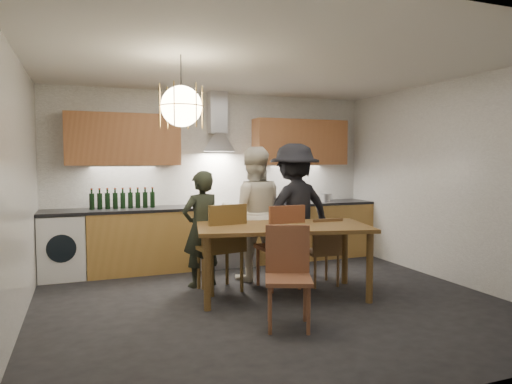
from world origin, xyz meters
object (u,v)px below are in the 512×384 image
object	(u,v)px
chair_front	(288,269)
person_mid	(253,214)
dining_table	(283,233)
stock_pot	(326,198)
person_right	(294,210)
mixing_bowl	(282,201)
person_left	(201,229)
wine_bottles	(123,198)
chair_back_left	(223,242)

from	to	relation	value
chair_front	person_mid	xyz separation A→B (m)	(0.27, 1.69, 0.33)
dining_table	stock_pot	bearing A→B (deg)	60.77
person_mid	person_right	world-z (taller)	person_right
stock_pot	person_right	bearing A→B (deg)	-137.67
person_right	stock_pot	distance (m)	1.39
person_right	mixing_bowl	world-z (taller)	person_right
person_mid	person_left	bearing A→B (deg)	20.57
person_mid	mixing_bowl	world-z (taller)	person_mid
mixing_bowl	dining_table	bearing A→B (deg)	-113.51
person_mid	mixing_bowl	size ratio (longest dim) A/B	6.48
chair_front	wine_bottles	bearing A→B (deg)	137.52
dining_table	chair_back_left	world-z (taller)	chair_back_left
chair_front	person_mid	size ratio (longest dim) A/B	0.54
chair_front	person_left	distance (m)	1.67
chair_front	wine_bottles	distance (m)	3.02
dining_table	wine_bottles	xyz separation A→B (m)	(-1.63, 1.81, 0.31)
chair_back_left	person_left	world-z (taller)	person_left
person_right	wine_bottles	distance (m)	2.39
dining_table	wine_bottles	distance (m)	2.46
mixing_bowl	stock_pot	world-z (taller)	stock_pot
stock_pot	wine_bottles	distance (m)	3.20
mixing_bowl	chair_back_left	bearing A→B (deg)	-134.77
person_right	wine_bottles	xyz separation A→B (m)	(-2.17, 0.99, 0.14)
person_right	mixing_bowl	bearing A→B (deg)	-113.34
person_right	mixing_bowl	distance (m)	0.96
dining_table	person_right	world-z (taller)	person_right
chair_back_left	chair_front	bearing A→B (deg)	92.55
person_left	person_right	size ratio (longest dim) A/B	0.80
chair_back_left	person_right	bearing A→B (deg)	-168.00
chair_back_left	person_right	size ratio (longest dim) A/B	0.59
chair_front	person_left	size ratio (longest dim) A/B	0.66
dining_table	person_mid	size ratio (longest dim) A/B	1.21
person_left	mixing_bowl	size ratio (longest dim) A/B	5.35
chair_back_left	person_left	xyz separation A→B (m)	(-0.18, 0.36, 0.11)
dining_table	person_mid	world-z (taller)	person_mid
person_left	wine_bottles	world-z (taller)	person_left
chair_back_left	wine_bottles	distance (m)	1.82
dining_table	stock_pot	world-z (taller)	stock_pot
stock_pot	dining_table	bearing A→B (deg)	-131.61
chair_front	mixing_bowl	distance (m)	2.87
dining_table	mixing_bowl	bearing A→B (deg)	78.86
dining_table	chair_front	world-z (taller)	chair_front
person_left	person_right	distance (m)	1.33
dining_table	person_right	xyz separation A→B (m)	(0.54, 0.83, 0.17)
person_left	person_right	xyz separation A→B (m)	(1.32, 0.09, 0.18)
dining_table	chair_front	size ratio (longest dim) A/B	2.24
person_left	stock_pot	bearing A→B (deg)	-173.28
person_left	person_mid	world-z (taller)	person_mid
chair_back_left	chair_front	xyz separation A→B (m)	(0.27, -1.24, -0.07)
chair_front	dining_table	bearing A→B (deg)	90.46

